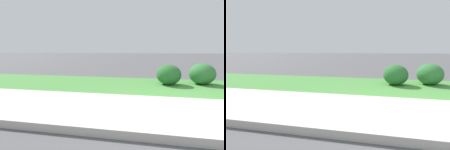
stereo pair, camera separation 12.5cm
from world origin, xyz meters
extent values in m
plane|color=#515154|center=(0.00, 0.00, 0.00)|extent=(120.00, 120.00, 0.00)
cube|color=#BCB7AD|center=(0.00, 0.00, 0.01)|extent=(18.00, 2.01, 0.01)
cube|color=#47893D|center=(0.00, 2.35, 0.00)|extent=(18.00, 2.70, 0.01)
cube|color=#BCB7AD|center=(0.00, -1.08, 0.06)|extent=(18.00, 0.16, 0.12)
ellipsoid|color=#28662D|center=(-0.01, 2.57, 0.32)|extent=(0.76, 0.76, 0.64)
ellipsoid|color=#337538|center=(1.05, 2.85, 0.34)|extent=(0.79, 0.79, 0.67)
camera|label=1|loc=(-0.70, -3.15, 1.09)|focal=28.00mm
camera|label=2|loc=(-0.58, -3.12, 1.09)|focal=28.00mm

